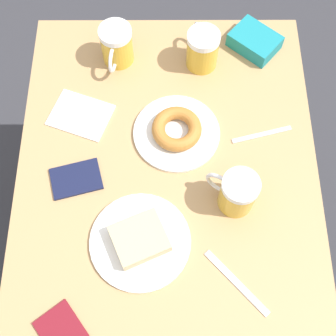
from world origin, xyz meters
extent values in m
plane|color=#333338|center=(0.00, 0.00, 0.00)|extent=(8.00, 8.00, 0.00)
cube|color=tan|center=(0.00, 0.00, 0.75)|extent=(0.78, 1.00, 0.03)
cylinder|color=black|center=(-0.35, -0.46, 0.37)|extent=(0.04, 0.04, 0.74)
cylinder|color=black|center=(0.35, -0.46, 0.37)|extent=(0.04, 0.04, 0.74)
cylinder|color=white|center=(0.07, 0.19, 0.77)|extent=(0.24, 0.24, 0.01)
cube|color=#D1B27F|center=(0.07, 0.19, 0.80)|extent=(0.15, 0.15, 0.04)
cylinder|color=white|center=(-0.02, -0.11, 0.77)|extent=(0.23, 0.23, 0.01)
torus|color=#B2702D|center=(-0.02, -0.11, 0.80)|extent=(0.13, 0.13, 0.04)
cylinder|color=gold|center=(0.14, -0.36, 0.82)|extent=(0.09, 0.09, 0.10)
cylinder|color=white|center=(0.14, -0.36, 0.88)|extent=(0.09, 0.09, 0.02)
torus|color=silver|center=(0.15, -0.31, 0.83)|extent=(0.02, 0.08, 0.08)
cylinder|color=gold|center=(-0.10, -0.34, 0.82)|extent=(0.09, 0.09, 0.10)
cylinder|color=white|center=(-0.10, -0.34, 0.88)|extent=(0.09, 0.09, 0.02)
torus|color=silver|center=(-0.09, -0.39, 0.83)|extent=(0.03, 0.08, 0.08)
cylinder|color=gold|center=(-0.17, 0.08, 0.82)|extent=(0.09, 0.09, 0.10)
cylinder|color=white|center=(-0.17, 0.08, 0.88)|extent=(0.09, 0.09, 0.02)
torus|color=silver|center=(-0.13, 0.06, 0.83)|extent=(0.07, 0.05, 0.08)
cube|color=white|center=(0.24, -0.17, 0.77)|extent=(0.19, 0.17, 0.00)
cube|color=silver|center=(-0.25, -0.11, 0.77)|extent=(0.16, 0.05, 0.00)
cube|color=silver|center=(-0.16, 0.28, 0.77)|extent=(0.15, 0.16, 0.00)
cube|color=#141938|center=(0.23, 0.02, 0.77)|extent=(0.14, 0.12, 0.01)
cube|color=maroon|center=(0.23, 0.40, 0.77)|extent=(0.15, 0.15, 0.01)
cube|color=teal|center=(-0.25, -0.40, 0.79)|extent=(0.16, 0.16, 0.05)
camera|label=1|loc=(0.00, 0.49, 1.87)|focal=50.00mm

